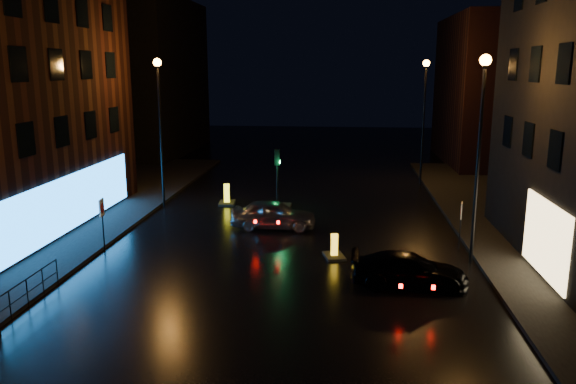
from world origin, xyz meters
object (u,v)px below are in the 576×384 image
silver_hatchback (274,214)px  bollard_far (227,200)px  bollard_near (334,252)px  road_sign_left (102,212)px  dark_sedan (409,270)px  road_sign_right (461,215)px  traffic_signal (277,201)px

silver_hatchback → bollard_far: size_ratio=2.88×
bollard_near → bollard_far: bearing=110.7°
bollard_near → road_sign_left: size_ratio=0.57×
dark_sedan → road_sign_right: 5.36m
traffic_signal → bollard_near: traffic_signal is taller
dark_sedan → road_sign_left: bearing=79.6°
bollard_near → bollard_far: size_ratio=0.92×
silver_hatchback → bollard_near: size_ratio=3.13×
bollard_far → road_sign_left: (-3.58, -9.08, 1.48)m
road_sign_left → silver_hatchback: bearing=24.6°
bollard_near → road_sign_left: 10.17m
traffic_signal → dark_sedan: bearing=-60.5°
bollard_far → bollard_near: bearing=-59.9°
silver_hatchback → road_sign_left: (-6.95, -4.27, 1.03)m
traffic_signal → road_sign_right: (8.84, -6.34, 1.09)m
road_sign_left → dark_sedan: bearing=-19.3°
bollard_near → bollard_far: bollard_far is taller
traffic_signal → road_sign_left: (-6.70, -8.06, 1.24)m
traffic_signal → silver_hatchback: traffic_signal is taller
road_sign_left → bollard_near: bearing=-6.2°
traffic_signal → dark_sedan: (6.14, -10.87, 0.11)m
bollard_near → dark_sedan: bearing=-61.8°
bollard_far → road_sign_right: 14.11m
bollard_near → silver_hatchback: bearing=111.6°
traffic_signal → bollard_far: (-3.12, 1.02, -0.24)m
road_sign_left → road_sign_right: 15.63m
silver_hatchback → bollard_far: (-3.38, 4.82, -0.45)m
road_sign_left → traffic_signal: bearing=43.3°
silver_hatchback → dark_sedan: 9.21m
silver_hatchback → dark_sedan: size_ratio=0.99×
dark_sedan → road_sign_right: road_sign_right is taller
dark_sedan → bollard_near: size_ratio=3.17×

